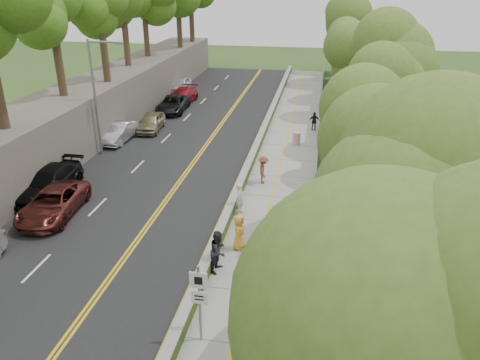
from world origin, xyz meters
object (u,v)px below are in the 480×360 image
object	(u,v)px
streetlight	(97,90)
concrete_block	(271,289)
construction_barrel	(296,138)
painter_0	(239,232)
signpost	(199,296)
person_far	(314,121)
car_2	(53,203)

from	to	relation	value
streetlight	concrete_block	bearing A→B (deg)	-46.21
construction_barrel	painter_0	distance (m)	15.32
streetlight	signpost	world-z (taller)	streetlight
construction_barrel	person_far	bearing A→B (deg)	72.12
streetlight	concrete_block	xyz separation A→B (m)	(13.66, -14.25, -4.16)
construction_barrel	signpost	bearing A→B (deg)	-95.21
car_2	painter_0	xyz separation A→B (m)	(10.31, -1.54, 0.16)
streetlight	signpost	size ratio (longest dim) A/B	2.58
signpost	person_far	size ratio (longest dim) A/B	2.00
streetlight	painter_0	distance (m)	16.43
streetlight	person_far	bearing A→B (deg)	28.92
signpost	construction_barrel	xyz separation A→B (m)	(1.95, 21.39, -1.45)
signpost	car_2	world-z (taller)	signpost
car_2	streetlight	bearing A→B (deg)	93.88
construction_barrel	concrete_block	bearing A→B (deg)	-89.39
streetlight	person_far	distance (m)	17.18
concrete_block	car_2	bearing A→B (deg)	157.92
person_far	signpost	bearing A→B (deg)	75.58
signpost	painter_0	bearing A→B (deg)	87.57
concrete_block	person_far	bearing A→B (deg)	87.44
concrete_block	construction_barrel	bearing A→B (deg)	90.61
car_2	signpost	bearing A→B (deg)	-42.55
concrete_block	person_far	size ratio (longest dim) A/B	0.83
streetlight	signpost	xyz separation A→B (m)	(11.51, -17.02, -2.68)
streetlight	signpost	distance (m)	20.72
concrete_block	signpost	bearing A→B (deg)	-127.90
streetlight	car_2	distance (m)	10.18
painter_0	concrete_block	bearing A→B (deg)	-145.40
signpost	painter_0	size ratio (longest dim) A/B	1.78
concrete_block	painter_0	world-z (taller)	painter_0
streetlight	construction_barrel	size ratio (longest dim) A/B	8.61
streetlight	painter_0	xyz separation A→B (m)	(11.77, -10.84, -3.72)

